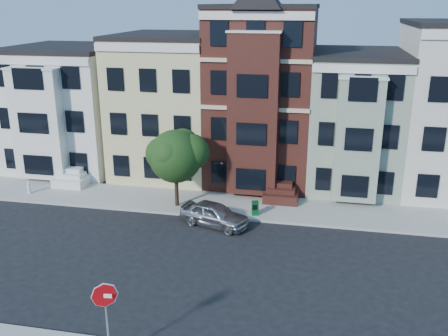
% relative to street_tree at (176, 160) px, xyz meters
% --- Properties ---
extents(ground, '(120.00, 120.00, 0.00)m').
position_rel_street_tree_xyz_m(ground, '(4.42, -7.20, -3.18)').
color(ground, black).
extents(far_sidewalk, '(60.00, 4.00, 0.15)m').
position_rel_street_tree_xyz_m(far_sidewalk, '(4.42, 0.80, -3.11)').
color(far_sidewalk, '#9E9B93').
rests_on(far_sidewalk, ground).
extents(house_white, '(8.00, 9.00, 9.00)m').
position_rel_street_tree_xyz_m(house_white, '(-10.58, 7.30, 1.32)').
color(house_white, white).
rests_on(house_white, ground).
extents(house_yellow, '(7.00, 9.00, 10.00)m').
position_rel_street_tree_xyz_m(house_yellow, '(-2.58, 7.30, 1.82)').
color(house_yellow, beige).
rests_on(house_yellow, ground).
extents(house_brown, '(7.00, 9.00, 12.00)m').
position_rel_street_tree_xyz_m(house_brown, '(4.42, 7.30, 2.82)').
color(house_brown, '#3C1913').
rests_on(house_brown, ground).
extents(house_green, '(6.00, 9.00, 9.00)m').
position_rel_street_tree_xyz_m(house_green, '(10.92, 7.30, 1.32)').
color(house_green, gray).
rests_on(house_green, ground).
extents(street_tree, '(5.53, 5.53, 6.06)m').
position_rel_street_tree_xyz_m(street_tree, '(0.00, 0.00, 0.00)').
color(street_tree, '#244619').
rests_on(street_tree, far_sidewalk).
extents(parked_car, '(4.45, 2.87, 1.41)m').
position_rel_street_tree_xyz_m(parked_car, '(2.90, -2.14, -2.48)').
color(parked_car, '#9C9DA2').
rests_on(parked_car, ground).
extents(newspaper_box, '(0.47, 0.44, 0.87)m').
position_rel_street_tree_xyz_m(newspaper_box, '(5.07, -0.49, -2.60)').
color(newspaper_box, '#095020').
rests_on(newspaper_box, far_sidewalk).
extents(fire_hydrant, '(0.28, 0.28, 0.65)m').
position_rel_street_tree_xyz_m(fire_hydrant, '(-10.39, 0.06, -2.71)').
color(fire_hydrant, silver).
rests_on(fire_hydrant, far_sidewalk).
extents(stop_sign, '(0.96, 0.27, 3.47)m').
position_rel_street_tree_xyz_m(stop_sign, '(1.68, -14.22, -1.30)').
color(stop_sign, '#BE080D').
rests_on(stop_sign, near_sidewalk).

